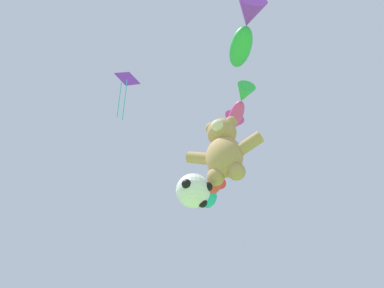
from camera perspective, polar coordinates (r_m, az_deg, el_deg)
name	(u,v)px	position (r m, az deg, el deg)	size (l,w,h in m)	color
teddy_bear_kite	(223,149)	(8.93, 5.99, -0.91)	(2.40, 1.06, 2.44)	tan
soccer_ball_kite	(193,191)	(8.15, 0.28, -8.87)	(1.02, 1.02, 0.94)	white
fish_kite_emerald	(245,31)	(10.00, 10.04, 20.43)	(1.79, 2.29, 0.86)	green
fish_kite_magenta	(240,104)	(10.41, 9.12, 7.47)	(1.45, 1.81, 0.61)	#E53F9E
fish_kite_goldfin	(225,134)	(12.20, 6.35, 1.81)	(2.04, 2.19, 0.79)	yellow
fish_kite_crimson	(218,178)	(13.25, 4.91, -6.47)	(1.74, 2.05, 0.78)	red
fish_kite_teal	(212,193)	(15.46, 3.88, -9.30)	(1.98, 2.31, 0.88)	#19ADB2
diamond_kite	(126,83)	(12.86, -12.38, 11.35)	(0.75, 0.90, 3.11)	purple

